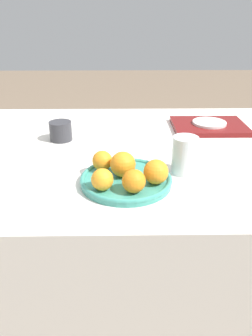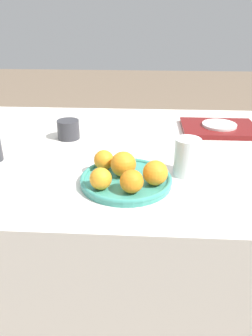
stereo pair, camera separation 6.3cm
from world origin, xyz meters
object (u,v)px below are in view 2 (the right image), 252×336
Objects in this scene: cup_0 at (68,129)px; serving_tray at (219,128)px; orange_4 at (101,179)px; side_plate at (219,125)px; orange_2 at (155,173)px; water_glass at (187,157)px; orange_3 at (104,160)px; orange_0 at (123,164)px; fruit_platter at (126,180)px; orange_1 at (132,181)px.

serving_tray is at bearing 11.73° from cup_0.
orange_4 is 0.69m from side_plate.
serving_tray is at bearing 61.38° from orange_2.
serving_tray is (0.28, 0.51, -0.04)m from orange_2.
water_glass is (0.25, 0.13, 0.01)m from orange_4.
water_glass is at bearing 2.56° from orange_3.
orange_2 is (0.09, -0.05, -0.00)m from orange_0.
water_glass is 0.38× the size of serving_tray.
orange_2 is 1.15× the size of orange_3.
orange_3 is at bearing -135.60° from serving_tray.
fruit_platter is 0.88× the size of serving_tray.
orange_1 reaches higher than orange_3.
fruit_platter is at bearing -126.91° from side_plate.
orange_3 is at bearing -135.60° from side_plate.
orange_0 is at bearing -128.61° from side_plate.
orange_2 reaches higher than fruit_platter.
water_glass reaches higher than orange_3.
orange_3 is (-0.06, 0.04, -0.01)m from orange_0.
cup_0 reaches higher than fruit_platter.
orange_0 is 0.10m from orange_4.
orange_2 reaches higher than orange_3.
orange_4 is 0.28m from water_glass.
cup_0 is at bearing 121.72° from orange_1.
orange_2 is at bearing -29.09° from orange_3.
cup_0 is (-0.33, 0.38, -0.01)m from orange_2.
cup_0 is at bearing 130.76° from orange_2.
orange_2 is at bearing -118.62° from serving_tray.
orange_0 is 0.20m from water_glass.
fruit_platter is at bearing -126.91° from serving_tray.
orange_4 is 0.71× the size of cup_0.
orange_2 is at bearing -118.62° from side_plate.
cup_0 is at bearing 113.50° from orange_4.
side_plate is at bearing 51.92° from orange_4.
orange_1 is 0.91× the size of orange_2.
serving_tray is (0.43, 0.42, -0.04)m from orange_3.
orange_3 is 0.61m from serving_tray.
serving_tray is at bearing 53.09° from fruit_platter.
orange_0 is 1.16× the size of orange_1.
serving_tray is (0.36, 0.48, -0.00)m from fruit_platter.
orange_3 is 0.20× the size of serving_tray.
orange_0 reaches higher than orange_2.
orange_1 reaches higher than side_plate.
orange_0 is at bearing 106.94° from orange_1.
water_glass is at bearing -113.70° from serving_tray.
serving_tray is at bearing 0.00° from side_plate.
serving_tray is at bearing 58.51° from orange_1.
orange_3 is at bearing 140.93° from fruit_platter.
water_glass is (0.25, 0.01, 0.01)m from orange_3.
orange_3 and orange_4 have the same top height.
side_plate is (0.43, 0.42, -0.02)m from orange_3.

